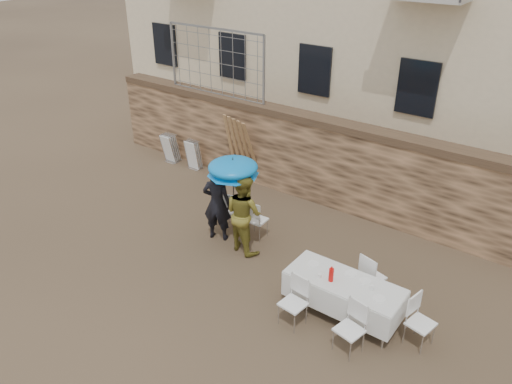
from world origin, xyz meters
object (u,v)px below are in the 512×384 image
Objects in this scene: couple_chair_right at (257,219)px; soda_bottle at (331,275)px; table_chair_side at (421,322)px; chair_stack_right at (195,154)px; couple_chair_left at (233,210)px; table_chair_front_left at (293,303)px; table_chair_back at (372,276)px; man_suit at (217,204)px; chair_stack_left at (173,147)px; woman_dress at (244,213)px; banquet_table at (344,283)px; table_chair_front_right at (349,329)px; umbrella at (233,170)px.

soda_bottle reaches higher than couple_chair_right.
table_chair_side is 1.04× the size of chair_stack_right.
table_chair_front_left is (2.91, -1.95, 0.00)m from couple_chair_left.
chair_stack_right is (-6.68, 2.36, -0.02)m from table_chair_back.
chair_stack_left is (-3.87, 2.51, -0.43)m from man_suit.
table_chair_front_left reaches higher than chair_stack_right.
couple_chair_right and table_chair_side have the same top height.
man_suit reaches higher than table_chair_back.
man_suit reaches higher than couple_chair_left.
woman_dress is at bearing -34.01° from chair_stack_right.
banquet_table is 2.28× the size of chair_stack_left.
chair_stack_right is (-3.72, 2.51, -0.45)m from woman_dress.
man_suit is 4.27m from table_chair_front_right.
couple_chair_left is 1.00× the size of table_chair_front_right.
soda_bottle is at bearing 175.02° from woman_dress.
table_chair_front_left is 7.06m from chair_stack_right.
man_suit is at bearing 172.81° from table_chair_front_right.
soda_bottle is 7.92m from chair_stack_left.
banquet_table is at bearing 36.87° from soda_bottle.
couple_chair_right is 2.95m from table_chair_front_left.
woman_dress reaches higher than couple_chair_right.
banquet_table is 8.08× the size of soda_bottle.
chair_stack_left is (-4.27, 2.41, -1.34)m from umbrella.
umbrella is at bearing 53.26° from couple_chair_right.
soda_bottle is at bearing 110.97° from table_chair_side.
couple_chair_right is 0.46× the size of banquet_table.
umbrella is (0.40, 0.10, 0.90)m from man_suit.
table_chair_front_left is 1.00× the size of table_chair_side.
woman_dress is 0.95× the size of umbrella.
table_chair_side is at bearing 29.49° from table_chair_front_left.
table_chair_front_right reaches higher than banquet_table.
couple_chair_right is 1.04× the size of chair_stack_right.
chair_stack_right is (-7.88, 3.06, -0.02)m from table_chair_side.
table_chair_back reaches higher than chair_stack_left.
soda_bottle is 0.27× the size of table_chair_back.
man_suit is at bearing -165.96° from umbrella.
soda_bottle is 1.02m from table_chair_front_right.
soda_bottle is at bearing 149.62° from couple_chair_right.
couple_chair_right is (0.70, 0.00, 0.00)m from couple_chair_left.
table_chair_front_right is (3.26, -1.40, -0.43)m from woman_dress.
chair_stack_left is (-6.78, 3.91, -0.02)m from table_chair_front_left.
soda_bottle reaches higher than table_chair_side.
table_chair_front_right is at bearing -26.39° from chair_stack_left.
banquet_table is 0.94m from table_chair_front_right.
man_suit is 1.86× the size of couple_chair_left.
soda_bottle is at bearing 142.39° from couple_chair_left.
chair_stack_left is at bearing 165.64° from table_chair_front_right.
chair_stack_left is (-8.78, 3.06, -0.02)m from table_chair_side.
woman_dress is at bearing 92.14° from couple_chair_right.
umbrella is 1.99× the size of couple_chair_left.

